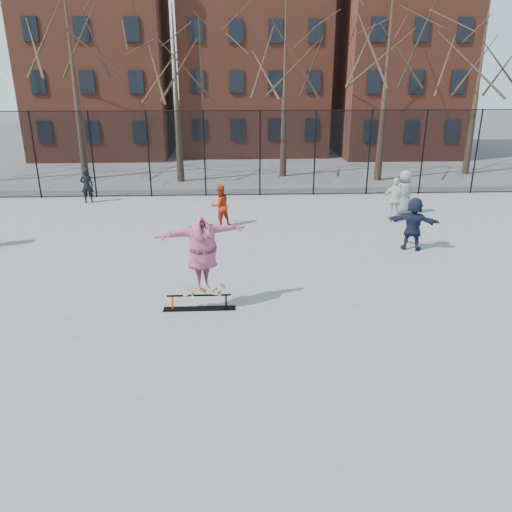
{
  "coord_description": "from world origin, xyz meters",
  "views": [
    {
      "loc": [
        -0.1,
        -10.61,
        5.65
      ],
      "look_at": [
        0.47,
        1.5,
        1.15
      ],
      "focal_mm": 35.0,
      "sensor_mm": 36.0,
      "label": 1
    }
  ],
  "objects_px": {
    "bystander_black": "(87,186)",
    "bystander_white": "(395,200)",
    "skate_rail": "(199,303)",
    "skater": "(203,256)",
    "bystander_extra": "(404,193)",
    "skateboard": "(204,292)",
    "bystander_red": "(220,205)",
    "bystander_navy": "(413,224)"
  },
  "relations": [
    {
      "from": "skateboard",
      "to": "skater",
      "type": "relative_size",
      "value": 0.41
    },
    {
      "from": "skater",
      "to": "bystander_red",
      "type": "bearing_deg",
      "value": 67.89
    },
    {
      "from": "skater",
      "to": "bystander_black",
      "type": "bearing_deg",
      "value": 97.48
    },
    {
      "from": "skateboard",
      "to": "bystander_navy",
      "type": "xyz_separation_m",
      "value": [
        6.72,
        4.19,
        0.44
      ]
    },
    {
      "from": "bystander_red",
      "to": "bystander_extra",
      "type": "xyz_separation_m",
      "value": [
        7.59,
        1.26,
        0.13
      ]
    },
    {
      "from": "bystander_red",
      "to": "bystander_extra",
      "type": "height_order",
      "value": "bystander_extra"
    },
    {
      "from": "skateboard",
      "to": "bystander_white",
      "type": "height_order",
      "value": "bystander_white"
    },
    {
      "from": "skater",
      "to": "bystander_navy",
      "type": "relative_size",
      "value": 1.26
    },
    {
      "from": "skate_rail",
      "to": "bystander_red",
      "type": "bearing_deg",
      "value": 86.93
    },
    {
      "from": "skateboard",
      "to": "bystander_extra",
      "type": "distance_m",
      "value": 11.59
    },
    {
      "from": "skate_rail",
      "to": "bystander_black",
      "type": "xyz_separation_m",
      "value": [
        -5.72,
        11.19,
        0.62
      ]
    },
    {
      "from": "skateboard",
      "to": "bystander_red",
      "type": "xyz_separation_m",
      "value": [
        0.25,
        7.26,
        0.34
      ]
    },
    {
      "from": "bystander_navy",
      "to": "bystander_white",
      "type": "bearing_deg",
      "value": -76.12
    },
    {
      "from": "skater",
      "to": "bystander_black",
      "type": "distance_m",
      "value": 12.65
    },
    {
      "from": "bystander_black",
      "to": "skater",
      "type": "bearing_deg",
      "value": 109.49
    },
    {
      "from": "skateboard",
      "to": "bystander_white",
      "type": "bearing_deg",
      "value": 46.37
    },
    {
      "from": "skater",
      "to": "bystander_red",
      "type": "relative_size",
      "value": 1.41
    },
    {
      "from": "skate_rail",
      "to": "skater",
      "type": "xyz_separation_m",
      "value": [
        0.14,
        0.0,
        1.27
      ]
    },
    {
      "from": "bystander_white",
      "to": "bystander_navy",
      "type": "height_order",
      "value": "bystander_navy"
    },
    {
      "from": "skater",
      "to": "bystander_white",
      "type": "xyz_separation_m",
      "value": [
        7.14,
        7.49,
        -0.55
      ]
    },
    {
      "from": "bystander_white",
      "to": "bystander_black",
      "type": "bearing_deg",
      "value": 6.29
    },
    {
      "from": "bystander_extra",
      "to": "skater",
      "type": "bearing_deg",
      "value": 23.97
    },
    {
      "from": "skate_rail",
      "to": "bystander_red",
      "type": "relative_size",
      "value": 1.14
    },
    {
      "from": "skateboard",
      "to": "bystander_red",
      "type": "distance_m",
      "value": 7.28
    },
    {
      "from": "skateboard",
      "to": "bystander_extra",
      "type": "height_order",
      "value": "bystander_extra"
    },
    {
      "from": "bystander_black",
      "to": "bystander_extra",
      "type": "relative_size",
      "value": 0.84
    },
    {
      "from": "bystander_navy",
      "to": "bystander_extra",
      "type": "bearing_deg",
      "value": -83.41
    },
    {
      "from": "bystander_black",
      "to": "bystander_white",
      "type": "distance_m",
      "value": 13.51
    },
    {
      "from": "bystander_navy",
      "to": "bystander_black",
      "type": "bearing_deg",
      "value": -7.96
    },
    {
      "from": "skater",
      "to": "bystander_white",
      "type": "bearing_deg",
      "value": 26.24
    },
    {
      "from": "skater",
      "to": "bystander_white",
      "type": "height_order",
      "value": "skater"
    },
    {
      "from": "bystander_extra",
      "to": "bystander_black",
      "type": "bearing_deg",
      "value": -34.45
    },
    {
      "from": "skateboard",
      "to": "skater",
      "type": "height_order",
      "value": "skater"
    },
    {
      "from": "bystander_navy",
      "to": "bystander_extra",
      "type": "distance_m",
      "value": 4.47
    },
    {
      "from": "skate_rail",
      "to": "bystander_navy",
      "type": "bearing_deg",
      "value": 31.46
    },
    {
      "from": "skateboard",
      "to": "bystander_navy",
      "type": "bearing_deg",
      "value": 31.98
    },
    {
      "from": "skate_rail",
      "to": "bystander_red",
      "type": "distance_m",
      "value": 7.3
    },
    {
      "from": "skateboard",
      "to": "skate_rail",
      "type": "bearing_deg",
      "value": -180.0
    },
    {
      "from": "bystander_red",
      "to": "skate_rail",
      "type": "bearing_deg",
      "value": 56.68
    },
    {
      "from": "bystander_black",
      "to": "bystander_white",
      "type": "bearing_deg",
      "value": 155.95
    },
    {
      "from": "skate_rail",
      "to": "bystander_extra",
      "type": "bearing_deg",
      "value": 46.89
    },
    {
      "from": "skateboard",
      "to": "bystander_black",
      "type": "xyz_separation_m",
      "value": [
        -5.86,
        11.19,
        0.32
      ]
    }
  ]
}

